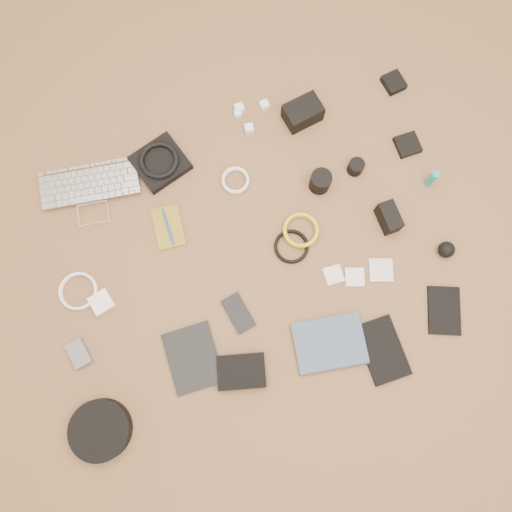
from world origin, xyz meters
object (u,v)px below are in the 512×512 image
object	(u,v)px
laptop	(92,197)
paperback	(335,370)
phone	(238,313)
dslr_camera	(303,113)
headphone_case	(101,430)
tablet	(193,358)

from	to	relation	value
laptop	paperback	world-z (taller)	laptop
laptop	paperback	xyz separation A→B (m)	(0.63, -0.82, -0.00)
laptop	phone	distance (m)	0.67
dslr_camera	headphone_case	bearing A→B (deg)	-149.40
laptop	tablet	distance (m)	0.68
laptop	phone	xyz separation A→B (m)	(0.38, -0.55, -0.01)
phone	headphone_case	xyz separation A→B (m)	(-0.53, -0.23, 0.02)
paperback	tablet	bearing A→B (deg)	75.28
laptop	dslr_camera	world-z (taller)	dslr_camera
tablet	headphone_case	world-z (taller)	headphone_case
phone	paperback	world-z (taller)	paperback
tablet	paperback	size ratio (longest dim) A/B	0.91
laptop	tablet	world-z (taller)	laptop
headphone_case	paperback	world-z (taller)	headphone_case
tablet	headphone_case	xyz separation A→B (m)	(-0.34, -0.13, 0.02)
dslr_camera	phone	size ratio (longest dim) A/B	1.01
laptop	headphone_case	size ratio (longest dim) A/B	1.80
phone	paperback	bearing A→B (deg)	-59.95
tablet	headphone_case	distance (m)	0.37
dslr_camera	phone	xyz separation A→B (m)	(-0.44, -0.63, -0.03)
laptop	paperback	distance (m)	1.04
tablet	phone	world-z (taller)	same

